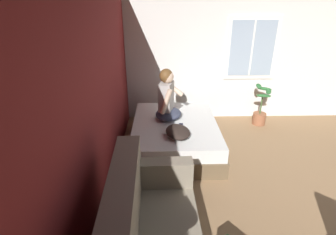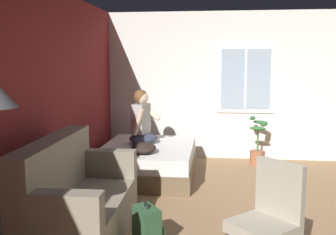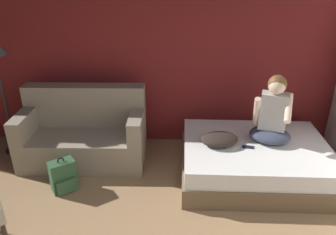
{
  "view_description": "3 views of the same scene",
  "coord_description": "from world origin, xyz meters",
  "px_view_note": "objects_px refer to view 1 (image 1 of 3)",
  "views": [
    {
      "loc": [
        -2.56,
        2.21,
        2.4
      ],
      "look_at": [
        0.74,
        2.13,
        0.89
      ],
      "focal_mm": 28.0,
      "sensor_mm": 36.0,
      "label": 1
    },
    {
      "loc": [
        -4.55,
        0.96,
        1.79
      ],
      "look_at": [
        0.48,
        1.55,
        1.07
      ],
      "focal_mm": 42.0,
      "sensor_mm": 36.0,
      "label": 2
    },
    {
      "loc": [
        0.47,
        -1.71,
        2.57
      ],
      "look_at": [
        0.31,
        1.9,
        0.87
      ],
      "focal_mm": 35.0,
      "sensor_mm": 36.0,
      "label": 3
    }
  ],
  "objects_px": {
    "person_seated": "(167,99)",
    "throw_pillow": "(178,132)",
    "potted_plant": "(260,111)",
    "cell_phone": "(181,125)",
    "bed": "(175,135)"
  },
  "relations": [
    {
      "from": "bed",
      "to": "cell_phone",
      "type": "bearing_deg",
      "value": -144.01
    },
    {
      "from": "bed",
      "to": "potted_plant",
      "type": "relative_size",
      "value": 2.23
    },
    {
      "from": "cell_phone",
      "to": "bed",
      "type": "bearing_deg",
      "value": 134.39
    },
    {
      "from": "bed",
      "to": "person_seated",
      "type": "relative_size",
      "value": 2.17
    },
    {
      "from": "bed",
      "to": "cell_phone",
      "type": "distance_m",
      "value": 0.29
    },
    {
      "from": "person_seated",
      "to": "cell_phone",
      "type": "bearing_deg",
      "value": -145.31
    },
    {
      "from": "bed",
      "to": "potted_plant",
      "type": "bearing_deg",
      "value": -63.8
    },
    {
      "from": "throw_pillow",
      "to": "cell_phone",
      "type": "xyz_separation_m",
      "value": [
        0.35,
        -0.07,
        -0.07
      ]
    },
    {
      "from": "potted_plant",
      "to": "cell_phone",
      "type": "bearing_deg",
      "value": 120.56
    },
    {
      "from": "person_seated",
      "to": "cell_phone",
      "type": "distance_m",
      "value": 0.52
    },
    {
      "from": "person_seated",
      "to": "throw_pillow",
      "type": "distance_m",
      "value": 0.74
    },
    {
      "from": "bed",
      "to": "throw_pillow",
      "type": "relative_size",
      "value": 3.95
    },
    {
      "from": "throw_pillow",
      "to": "potted_plant",
      "type": "relative_size",
      "value": 0.56
    },
    {
      "from": "throw_pillow",
      "to": "bed",
      "type": "bearing_deg",
      "value": 2.25
    },
    {
      "from": "person_seated",
      "to": "throw_pillow",
      "type": "relative_size",
      "value": 1.82
    }
  ]
}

